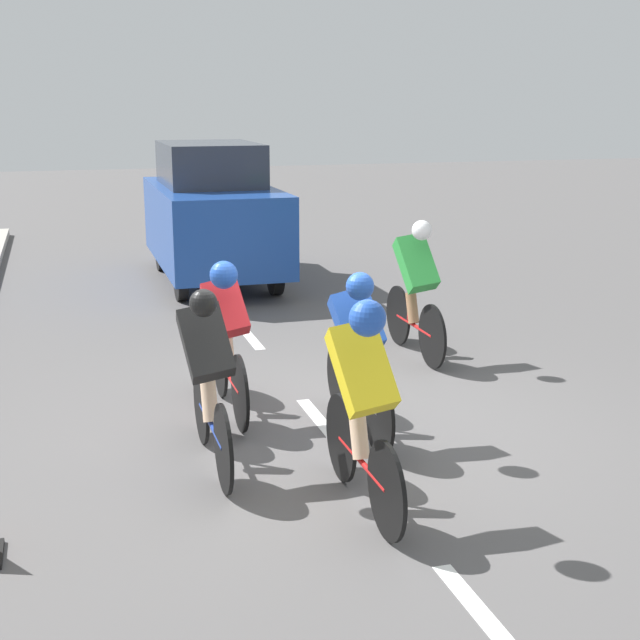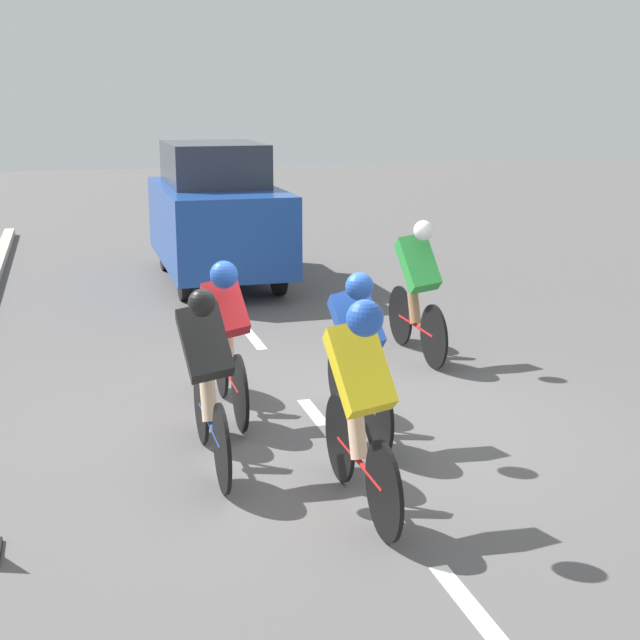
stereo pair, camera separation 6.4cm
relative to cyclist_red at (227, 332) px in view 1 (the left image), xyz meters
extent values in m
plane|color=#565454|center=(-0.75, 0.61, -0.77)|extent=(60.00, 60.00, 0.00)
cube|color=white|center=(-0.75, 3.68, -0.77)|extent=(0.12, 1.40, 0.01)
cube|color=white|center=(-0.75, 0.48, -0.77)|extent=(0.12, 1.40, 0.01)
cube|color=white|center=(-0.75, -2.72, -0.77)|extent=(0.12, 1.40, 0.01)
cylinder|color=black|center=(-0.03, -0.56, -0.44)|extent=(0.03, 0.67, 0.67)
cylinder|color=black|center=(-0.03, 0.39, -0.44)|extent=(0.03, 0.67, 0.67)
cylinder|color=red|center=(-0.03, -0.09, -0.44)|extent=(0.04, 0.95, 0.04)
cylinder|color=red|center=(-0.03, -0.25, -0.23)|extent=(0.04, 0.04, 0.42)
cylinder|color=green|center=(-0.03, -0.14, -0.34)|extent=(0.07, 0.07, 0.16)
cylinder|color=beige|center=(-0.03, -0.16, -0.26)|extent=(0.12, 0.23, 0.36)
cube|color=red|center=(0.01, 0.01, 0.22)|extent=(0.40, 0.44, 0.56)
sphere|color=blue|center=(0.05, 0.23, 0.56)|extent=(0.24, 0.24, 0.24)
cylinder|color=black|center=(-2.33, -1.82, -0.43)|extent=(0.03, 0.68, 0.68)
cylinder|color=black|center=(-2.33, -0.84, -0.43)|extent=(0.03, 0.68, 0.68)
cylinder|color=red|center=(-2.33, -1.33, -0.43)|extent=(0.04, 0.98, 0.04)
cylinder|color=red|center=(-2.33, -1.50, -0.22)|extent=(0.04, 0.04, 0.42)
cylinder|color=#1999D8|center=(-2.33, -1.38, -0.33)|extent=(0.07, 0.07, 0.16)
cylinder|color=#9E704C|center=(-2.33, -1.40, -0.25)|extent=(0.12, 0.23, 0.36)
cube|color=green|center=(-2.29, -1.23, 0.28)|extent=(0.40, 0.50, 0.64)
sphere|color=white|center=(-2.25, -1.01, 0.67)|extent=(0.21, 0.21, 0.21)
cylinder|color=black|center=(-0.98, 0.20, -0.43)|extent=(0.03, 0.68, 0.68)
cylinder|color=black|center=(-0.98, 1.21, -0.43)|extent=(0.03, 0.68, 0.68)
cylinder|color=#B7B7BC|center=(-0.98, 0.71, -0.43)|extent=(0.04, 1.01, 0.04)
cylinder|color=#B7B7BC|center=(-0.98, 0.53, -0.22)|extent=(0.04, 0.04, 0.42)
cylinder|color=white|center=(-0.98, 0.66, -0.33)|extent=(0.07, 0.07, 0.16)
cylinder|color=#DBAD84|center=(-0.98, 0.63, -0.25)|extent=(0.12, 0.23, 0.36)
cube|color=blue|center=(-0.93, 0.81, 0.23)|extent=(0.42, 0.45, 0.57)
sphere|color=blue|center=(-0.88, 1.03, 0.57)|extent=(0.22, 0.22, 0.22)
cylinder|color=black|center=(0.33, 0.56, -0.45)|extent=(0.03, 0.66, 0.66)
cylinder|color=black|center=(0.33, 1.56, -0.45)|extent=(0.03, 0.66, 0.66)
cylinder|color=navy|center=(0.33, 1.06, -0.45)|extent=(0.04, 1.01, 0.04)
cylinder|color=navy|center=(0.33, 0.88, -0.24)|extent=(0.04, 0.04, 0.42)
cylinder|color=#1999D8|center=(0.33, 1.01, -0.35)|extent=(0.07, 0.07, 0.16)
cylinder|color=beige|center=(0.33, 0.98, -0.27)|extent=(0.12, 0.23, 0.36)
cube|color=black|center=(0.37, 1.16, 0.24)|extent=(0.40, 0.47, 0.59)
sphere|color=black|center=(0.41, 1.38, 0.59)|extent=(0.20, 0.20, 0.20)
cylinder|color=black|center=(-0.55, 1.59, -0.45)|extent=(0.03, 0.66, 0.66)
cylinder|color=black|center=(-0.55, 2.55, -0.45)|extent=(0.03, 0.66, 0.66)
cylinder|color=red|center=(-0.55, 2.07, -0.45)|extent=(0.04, 0.96, 0.04)
cylinder|color=red|center=(-0.55, 1.90, -0.24)|extent=(0.04, 0.04, 0.42)
cylinder|color=green|center=(-0.55, 2.02, -0.35)|extent=(0.07, 0.07, 0.16)
cylinder|color=beige|center=(-0.55, 2.00, -0.27)|extent=(0.12, 0.23, 0.36)
cube|color=yellow|center=(-0.50, 2.17, 0.26)|extent=(0.41, 0.50, 0.64)
sphere|color=blue|center=(-0.46, 2.39, 0.66)|extent=(0.24, 0.24, 0.24)
cylinder|color=black|center=(-1.60, -4.81, -0.45)|extent=(0.14, 0.64, 0.64)
cylinder|color=black|center=(-0.24, -4.81, -0.45)|extent=(0.14, 0.64, 0.64)
cylinder|color=black|center=(-1.60, -7.17, -0.45)|extent=(0.14, 0.64, 0.64)
cylinder|color=black|center=(-0.24, -7.17, -0.45)|extent=(0.14, 0.64, 0.64)
cube|color=#1E479E|center=(-0.92, -5.99, 0.12)|extent=(1.70, 3.80, 1.16)
cube|color=#2D333D|center=(-0.92, -6.18, 1.02)|extent=(1.39, 2.09, 0.64)
camera|label=1|loc=(1.34, 7.47, 1.99)|focal=50.00mm
camera|label=2|loc=(1.28, 7.49, 1.99)|focal=50.00mm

